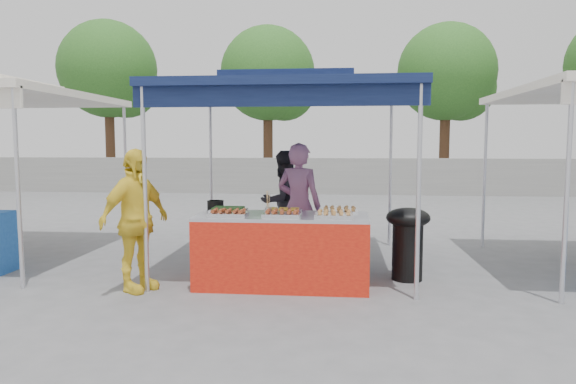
# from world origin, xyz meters

# --- Properties ---
(ground_plane) EXTENTS (80.00, 80.00, 0.00)m
(ground_plane) POSITION_xyz_m (0.00, 0.00, 0.00)
(ground_plane) COLOR slate
(back_wall) EXTENTS (40.00, 0.25, 1.20)m
(back_wall) POSITION_xyz_m (0.00, 11.00, 0.60)
(back_wall) COLOR gray
(back_wall) RESTS_ON ground_plane
(main_canopy) EXTENTS (3.20, 3.20, 2.57)m
(main_canopy) POSITION_xyz_m (0.00, 0.97, 2.37)
(main_canopy) COLOR silver
(main_canopy) RESTS_ON ground_plane
(tree_0) EXTENTS (3.74, 3.72, 6.40)m
(tree_0) POSITION_xyz_m (-8.09, 13.39, 4.38)
(tree_0) COLOR #492D1C
(tree_0) RESTS_ON ground_plane
(tree_1) EXTENTS (3.57, 3.52, 6.06)m
(tree_1) POSITION_xyz_m (-1.87, 13.41, 4.14)
(tree_1) COLOR #492D1C
(tree_1) RESTS_ON ground_plane
(tree_2) EXTENTS (3.54, 3.48, 5.98)m
(tree_2) POSITION_xyz_m (4.63, 13.23, 4.09)
(tree_2) COLOR #492D1C
(tree_2) RESTS_ON ground_plane
(vendor_table) EXTENTS (2.00, 0.80, 0.85)m
(vendor_table) POSITION_xyz_m (0.00, -0.10, 0.43)
(vendor_table) COLOR red
(vendor_table) RESTS_ON ground_plane
(food_tray_fl) EXTENTS (0.42, 0.30, 0.07)m
(food_tray_fl) POSITION_xyz_m (-0.58, -0.34, 0.88)
(food_tray_fl) COLOR white
(food_tray_fl) RESTS_ON vendor_table
(food_tray_fm) EXTENTS (0.42, 0.30, 0.07)m
(food_tray_fm) POSITION_xyz_m (0.02, -0.33, 0.88)
(food_tray_fm) COLOR white
(food_tray_fm) RESTS_ON vendor_table
(food_tray_fr) EXTENTS (0.42, 0.30, 0.07)m
(food_tray_fr) POSITION_xyz_m (0.60, -0.34, 0.88)
(food_tray_fr) COLOR white
(food_tray_fr) RESTS_ON vendor_table
(food_tray_bl) EXTENTS (0.42, 0.30, 0.07)m
(food_tray_bl) POSITION_xyz_m (-0.65, -0.04, 0.88)
(food_tray_bl) COLOR white
(food_tray_bl) RESTS_ON vendor_table
(food_tray_bm) EXTENTS (0.42, 0.30, 0.07)m
(food_tray_bm) POSITION_xyz_m (0.01, -0.02, 0.88)
(food_tray_bm) COLOR white
(food_tray_bm) RESTS_ON vendor_table
(food_tray_br) EXTENTS (0.42, 0.30, 0.07)m
(food_tray_br) POSITION_xyz_m (0.67, 0.00, 0.88)
(food_tray_br) COLOR white
(food_tray_br) RESTS_ON vendor_table
(cooking_pot) EXTENTS (0.20, 0.20, 0.12)m
(cooking_pot) POSITION_xyz_m (-0.88, 0.23, 0.91)
(cooking_pot) COLOR black
(cooking_pot) RESTS_ON vendor_table
(skewer_cup) EXTENTS (0.08, 0.08, 0.10)m
(skewer_cup) POSITION_xyz_m (-0.14, -0.24, 0.90)
(skewer_cup) COLOR silver
(skewer_cup) RESTS_ON vendor_table
(wok_burner) EXTENTS (0.54, 0.54, 0.90)m
(wok_burner) POSITION_xyz_m (1.51, 0.32, 0.53)
(wok_burner) COLOR black
(wok_burner) RESTS_ON ground_plane
(crate_left) EXTENTS (0.46, 0.32, 0.27)m
(crate_left) POSITION_xyz_m (-0.28, 0.64, 0.14)
(crate_left) COLOR #163CB7
(crate_left) RESTS_ON ground_plane
(crate_right) EXTENTS (0.49, 0.34, 0.29)m
(crate_right) POSITION_xyz_m (0.40, 0.67, 0.15)
(crate_right) COLOR #163CB7
(crate_right) RESTS_ON ground_plane
(crate_stacked) EXTENTS (0.46, 0.32, 0.28)m
(crate_stacked) POSITION_xyz_m (0.40, 0.67, 0.43)
(crate_stacked) COLOR #163CB7
(crate_stacked) RESTS_ON crate_right
(vendor_woman) EXTENTS (0.71, 0.57, 1.69)m
(vendor_woman) POSITION_xyz_m (0.12, 0.85, 0.84)
(vendor_woman) COLOR #9B628E
(vendor_woman) RESTS_ON ground_plane
(helper_man) EXTENTS (0.97, 0.95, 1.57)m
(helper_man) POSITION_xyz_m (-0.19, 1.80, 0.79)
(helper_man) COLOR black
(helper_man) RESTS_ON ground_plane
(customer_person) EXTENTS (0.78, 1.03, 1.63)m
(customer_person) POSITION_xyz_m (-1.64, -0.46, 0.81)
(customer_person) COLOR yellow
(customer_person) RESTS_ON ground_plane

